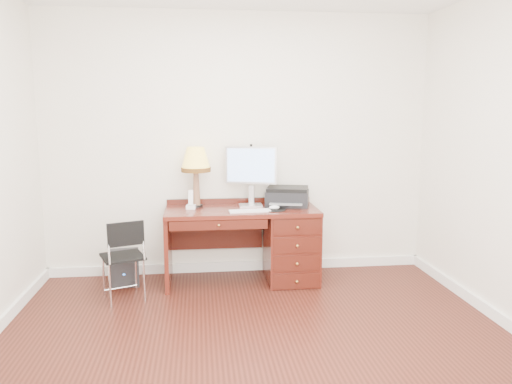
{
  "coord_description": "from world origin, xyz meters",
  "views": [
    {
      "loc": [
        -0.42,
        -3.43,
        1.71
      ],
      "look_at": [
        0.12,
        1.2,
        0.95
      ],
      "focal_mm": 35.0,
      "sensor_mm": 36.0,
      "label": 1
    }
  ],
  "objects": [
    {
      "name": "keyboard",
      "position": [
        0.07,
        1.23,
        0.76
      ],
      "size": [
        0.4,
        0.14,
        0.02
      ],
      "primitive_type": "cube",
      "rotation": [
        0.0,
        0.0,
        0.07
      ],
      "color": "white",
      "rests_on": "desk"
    },
    {
      "name": "equipment_box",
      "position": [
        -1.17,
        1.45,
        0.17
      ],
      "size": [
        0.32,
        0.32,
        0.33
      ],
      "primitive_type": "cube",
      "rotation": [
        0.0,
        0.0,
        0.12
      ],
      "color": "black",
      "rests_on": "ground"
    },
    {
      "name": "desk",
      "position": [
        0.32,
        1.4,
        0.41
      ],
      "size": [
        1.5,
        0.67,
        0.75
      ],
      "color": "#561A12",
      "rests_on": "ground"
    },
    {
      "name": "chair",
      "position": [
        -1.12,
        0.99,
        0.46
      ],
      "size": [
        0.46,
        0.46,
        0.75
      ],
      "rotation": [
        0.0,
        0.0,
        0.36
      ],
      "color": "black",
      "rests_on": "ground"
    },
    {
      "name": "printer",
      "position": [
        0.48,
        1.51,
        0.84
      ],
      "size": [
        0.5,
        0.43,
        0.19
      ],
      "rotation": [
        0.0,
        0.0,
        -0.25
      ],
      "color": "black",
      "rests_on": "desk"
    },
    {
      "name": "room_shell",
      "position": [
        0.0,
        0.63,
        0.05
      ],
      "size": [
        4.0,
        4.0,
        4.0
      ],
      "color": "white",
      "rests_on": "ground"
    },
    {
      "name": "phone",
      "position": [
        -0.5,
        1.44,
        0.81
      ],
      "size": [
        0.1,
        0.1,
        0.19
      ],
      "rotation": [
        0.0,
        0.0,
        -0.13
      ],
      "color": "white",
      "rests_on": "desk"
    },
    {
      "name": "leg_lamp",
      "position": [
        -0.44,
        1.53,
        1.19
      ],
      "size": [
        0.29,
        0.29,
        0.6
      ],
      "color": "black",
      "rests_on": "desk"
    },
    {
      "name": "monitor",
      "position": [
        0.1,
        1.55,
        1.13
      ],
      "size": [
        0.51,
        0.24,
        0.6
      ],
      "rotation": [
        0.0,
        0.0,
        -0.3
      ],
      "color": "silver",
      "rests_on": "desk"
    },
    {
      "name": "ground",
      "position": [
        0.0,
        0.0,
        0.0
      ],
      "size": [
        4.0,
        4.0,
        0.0
      ],
      "primitive_type": "plane",
      "color": "black",
      "rests_on": "ground"
    },
    {
      "name": "mouse_pad",
      "position": [
        0.31,
        1.28,
        0.76
      ],
      "size": [
        0.23,
        0.23,
        0.05
      ],
      "color": "black",
      "rests_on": "desk"
    },
    {
      "name": "pen_cup",
      "position": [
        0.3,
        1.54,
        0.8
      ],
      "size": [
        0.08,
        0.08,
        0.1
      ],
      "primitive_type": "cylinder",
      "color": "black",
      "rests_on": "desk"
    }
  ]
}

